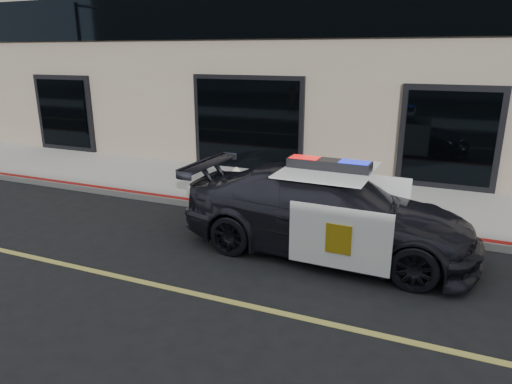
% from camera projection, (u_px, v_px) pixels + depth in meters
% --- Properties ---
extents(ground, '(120.00, 120.00, 0.00)m').
position_uv_depth(ground, '(131.00, 279.00, 7.33)').
color(ground, black).
rests_on(ground, ground).
extents(sidewalk_n, '(60.00, 3.50, 0.15)m').
position_uv_depth(sidewalk_n, '(256.00, 189.00, 11.93)').
color(sidewalk_n, gray).
rests_on(sidewalk_n, ground).
extents(police_car, '(2.56, 5.35, 1.71)m').
position_uv_depth(police_car, '(327.00, 211.00, 8.19)').
color(police_car, black).
rests_on(police_car, ground).
extents(fire_hydrant, '(0.34, 0.47, 0.75)m').
position_uv_depth(fire_hydrant, '(236.00, 184.00, 10.86)').
color(fire_hydrant, beige).
rests_on(fire_hydrant, sidewalk_n).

